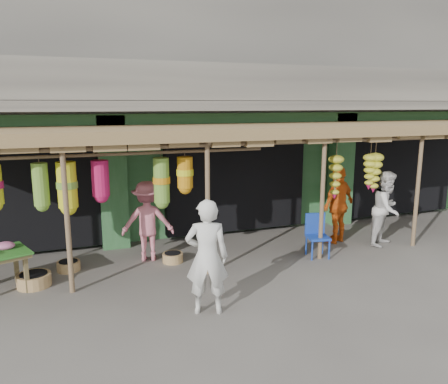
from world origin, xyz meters
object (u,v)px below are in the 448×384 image
object	(u,v)px
person_right	(387,209)
person_vendor	(338,204)
person_shopper	(148,221)
person_front	(207,257)
blue_chair	(317,233)

from	to	relation	value
person_right	person_vendor	distance (m)	1.09
person_vendor	person_shopper	size ratio (longest dim) A/B	1.09
person_right	person_front	bearing A→B (deg)	169.82
blue_chair	person_vendor	size ratio (longest dim) A/B	0.50
blue_chair	person_vendor	world-z (taller)	person_vendor
person_right	person_shopper	size ratio (longest dim) A/B	1.03
person_front	person_vendor	distance (m)	4.64
person_front	person_vendor	size ratio (longest dim) A/B	1.00
blue_chair	person_shopper	size ratio (longest dim) A/B	0.55
person_shopper	person_vendor	bearing A→B (deg)	-171.99
person_shopper	person_front	bearing A→B (deg)	111.70
blue_chair	person_vendor	xyz separation A→B (m)	(0.98, 0.66, 0.40)
blue_chair	person_right	size ratio (longest dim) A/B	0.53
blue_chair	person_front	bearing A→B (deg)	-139.65
person_front	person_right	size ratio (longest dim) A/B	1.06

